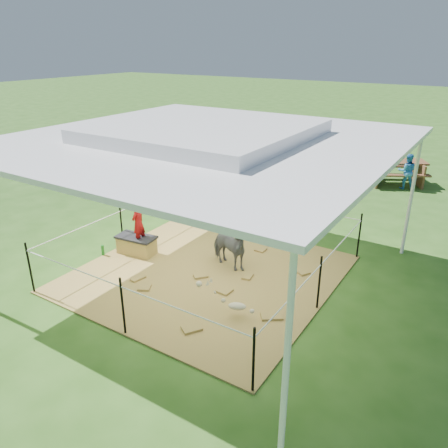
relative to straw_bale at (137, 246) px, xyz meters
The scene contains 13 objects.
ground 1.77m from the straw_bale, ahead, with size 90.00×90.00×0.00m, color #2D5919.
hay_patch 1.77m from the straw_bale, ahead, with size 4.60×4.60×0.03m, color brown.
canopy_tent 3.04m from the straw_bale, ahead, with size 6.30×6.30×2.90m.
rope_fence 1.81m from the straw_bale, ahead, with size 4.54×4.54×1.00m.
straw_bale is the anchor object (origin of this frame).
dark_cloth 0.20m from the straw_bale, ahead, with size 0.84×0.44×0.04m, color black.
woman 0.65m from the straw_bale, ahead, with size 0.34×0.23×0.94m, color #A41011.
green_bottle 0.71m from the straw_bale, 140.71° to the right, with size 0.06×0.06×0.22m, color #17691C.
pony 2.04m from the straw_bale, 14.51° to the left, with size 0.46×1.00×0.85m, color #505055.
pink_hat 2.15m from the straw_bale, 14.51° to the left, with size 0.26×0.26×0.12m, color pink.
foal 3.13m from the straw_bale, 16.29° to the right, with size 0.85×0.47×0.47m, color #C3AD8F, non-canonical shape.
picnic_table_near 8.88m from the straw_bale, 67.31° to the left, with size 1.79×1.29×0.75m, color brown.
distant_person 8.72m from the straw_bale, 63.88° to the left, with size 0.53×0.41×1.09m, color #378AD0.
Camera 1 is at (4.29, -6.15, 4.19)m, focal length 35.00 mm.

